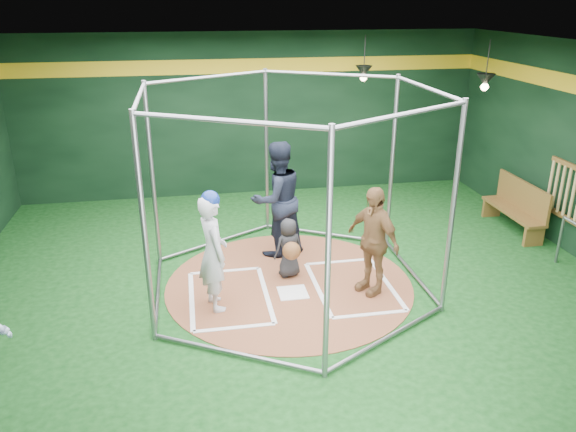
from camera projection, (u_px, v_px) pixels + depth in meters
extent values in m
cube|color=#0C360F|center=(289.00, 285.00, 8.70)|extent=(10.00, 9.00, 0.02)
cube|color=black|center=(289.00, 50.00, 7.42)|extent=(10.00, 9.00, 0.02)
cube|color=black|center=(252.00, 115.00, 12.18)|extent=(10.00, 0.10, 3.50)
cube|color=black|center=(405.00, 365.00, 3.94)|extent=(10.00, 0.10, 3.50)
cube|color=gold|center=(251.00, 66.00, 11.77)|extent=(10.00, 0.01, 0.30)
cylinder|color=brown|center=(289.00, 284.00, 8.70)|extent=(3.80, 3.80, 0.01)
cube|color=white|center=(293.00, 293.00, 8.42)|extent=(0.43, 0.43, 0.01)
cube|color=white|center=(225.00, 271.00, 9.08)|extent=(1.10, 0.07, 0.01)
cube|color=white|center=(234.00, 328.00, 7.53)|extent=(1.10, 0.07, 0.01)
cube|color=white|center=(192.00, 300.00, 8.21)|extent=(0.07, 1.70, 0.01)
cube|color=white|center=(266.00, 293.00, 8.40)|extent=(0.07, 1.70, 0.01)
cube|color=white|center=(338.00, 262.00, 9.40)|extent=(1.10, 0.07, 0.01)
cube|color=white|center=(370.00, 314.00, 7.84)|extent=(1.10, 0.07, 0.01)
cube|color=white|center=(318.00, 289.00, 8.53)|extent=(0.07, 1.70, 0.01)
cube|color=white|center=(387.00, 283.00, 8.71)|extent=(0.07, 1.70, 0.01)
cylinder|color=gray|center=(392.00, 164.00, 9.54)|extent=(0.07, 0.07, 3.00)
cylinder|color=gray|center=(266.00, 152.00, 10.26)|extent=(0.07, 0.07, 3.00)
cylinder|color=gray|center=(152.00, 177.00, 8.87)|extent=(0.07, 0.07, 3.00)
cylinder|color=gray|center=(144.00, 233.00, 6.77)|extent=(0.07, 0.07, 3.00)
cylinder|color=gray|center=(328.00, 261.00, 6.05)|extent=(0.07, 0.07, 3.00)
cylinder|color=gray|center=(453.00, 212.00, 7.43)|extent=(0.07, 0.07, 3.00)
cylinder|color=gray|center=(329.00, 74.00, 9.37)|extent=(2.02, 1.20, 0.06)
cylinder|color=gray|center=(325.00, 234.00, 10.43)|extent=(2.02, 1.20, 0.06)
cylinder|color=gray|center=(209.00, 77.00, 9.03)|extent=(2.02, 1.20, 0.06)
cylinder|color=gray|center=(217.00, 241.00, 10.09)|extent=(2.02, 1.20, 0.06)
cylinder|color=gray|center=(139.00, 96.00, 7.29)|extent=(0.06, 2.30, 0.06)
cylinder|color=gray|center=(158.00, 293.00, 8.35)|extent=(0.06, 2.30, 0.06)
cylinder|color=gray|center=(226.00, 121.00, 5.88)|extent=(2.02, 1.20, 0.06)
cylinder|color=gray|center=(235.00, 353.00, 6.94)|extent=(2.02, 1.20, 0.06)
cylinder|color=gray|center=(406.00, 114.00, 6.21)|extent=(2.02, 1.20, 0.06)
cylinder|color=gray|center=(389.00, 337.00, 7.27)|extent=(2.02, 1.20, 0.06)
cylinder|color=gray|center=(427.00, 88.00, 7.95)|extent=(0.06, 2.30, 0.06)
cylinder|color=gray|center=(411.00, 271.00, 9.01)|extent=(0.06, 2.30, 0.06)
cube|color=brown|center=(576.00, 168.00, 9.34)|extent=(0.05, 1.25, 0.08)
cube|color=brown|center=(566.00, 218.00, 9.67)|extent=(0.05, 1.25, 0.08)
cylinder|color=tan|center=(573.00, 195.00, 9.43)|extent=(0.06, 0.06, 0.85)
cylinder|color=tan|center=(567.00, 192.00, 9.58)|extent=(0.06, 0.06, 0.85)
cylinder|color=tan|center=(561.00, 189.00, 9.72)|extent=(0.06, 0.06, 0.85)
cylinder|color=tan|center=(556.00, 186.00, 9.86)|extent=(0.06, 0.06, 0.85)
cylinder|color=tan|center=(550.00, 183.00, 10.01)|extent=(0.06, 0.06, 0.85)
cone|color=black|center=(364.00, 71.00, 11.36)|extent=(0.34, 0.34, 0.22)
sphere|color=#FFD899|center=(363.00, 78.00, 11.41)|extent=(0.14, 0.14, 0.14)
cylinder|color=black|center=(365.00, 53.00, 11.23)|extent=(0.02, 0.02, 0.70)
cone|color=black|center=(485.00, 80.00, 10.19)|extent=(0.34, 0.34, 0.22)
sphere|color=#FFD899|center=(485.00, 87.00, 10.24)|extent=(0.14, 0.14, 0.14)
cylinder|color=black|center=(488.00, 60.00, 10.07)|extent=(0.02, 0.02, 0.70)
imported|color=silver|center=(213.00, 253.00, 7.77)|extent=(0.54, 0.69, 1.68)
sphere|color=navy|center=(210.00, 200.00, 7.48)|extent=(0.26, 0.26, 0.26)
imported|color=#A77947|center=(373.00, 240.00, 8.20)|extent=(0.81, 1.04, 1.65)
imported|color=black|center=(289.00, 248.00, 8.79)|extent=(0.54, 0.44, 0.96)
sphere|color=brown|center=(292.00, 251.00, 8.54)|extent=(0.28, 0.28, 0.28)
imported|color=black|center=(277.00, 199.00, 9.39)|extent=(1.17, 1.06, 1.97)
cube|color=brown|center=(513.00, 211.00, 10.58)|extent=(0.39, 1.65, 0.06)
cube|color=brown|center=(523.00, 196.00, 10.49)|extent=(0.06, 1.65, 0.55)
cube|color=brown|center=(534.00, 236.00, 9.98)|extent=(0.37, 0.07, 0.37)
cube|color=brown|center=(492.00, 208.00, 11.32)|extent=(0.37, 0.07, 0.37)
cylinder|color=gray|center=(560.00, 240.00, 9.27)|extent=(0.05, 0.05, 0.83)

